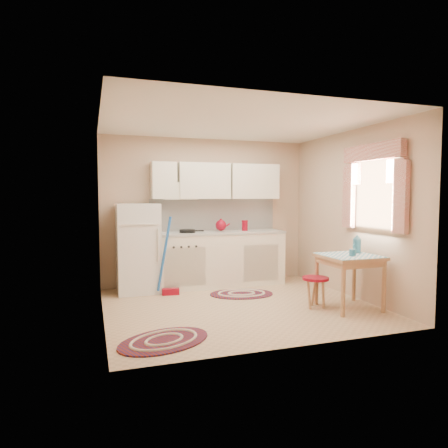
{
  "coord_description": "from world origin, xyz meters",
  "views": [
    {
      "loc": [
        -1.92,
        -5.09,
        1.52
      ],
      "look_at": [
        -0.14,
        0.25,
        1.12
      ],
      "focal_mm": 32.0,
      "sensor_mm": 36.0,
      "label": 1
    }
  ],
  "objects_px": {
    "fridge": "(138,248)",
    "table": "(349,282)",
    "base_cabinets": "(217,260)",
    "stool": "(315,292)"
  },
  "relations": [
    {
      "from": "fridge",
      "to": "table",
      "type": "xyz_separation_m",
      "value": [
        2.59,
        -1.84,
        -0.34
      ]
    },
    {
      "from": "fridge",
      "to": "base_cabinets",
      "type": "height_order",
      "value": "fridge"
    },
    {
      "from": "base_cabinets",
      "to": "stool",
      "type": "distance_m",
      "value": 1.93
    },
    {
      "from": "table",
      "to": "stool",
      "type": "height_order",
      "value": "table"
    },
    {
      "from": "fridge",
      "to": "stool",
      "type": "distance_m",
      "value": 2.79
    },
    {
      "from": "base_cabinets",
      "to": "table",
      "type": "relative_size",
      "value": 3.12
    },
    {
      "from": "fridge",
      "to": "table",
      "type": "bearing_deg",
      "value": -35.32
    },
    {
      "from": "base_cabinets",
      "to": "stool",
      "type": "height_order",
      "value": "base_cabinets"
    },
    {
      "from": "fridge",
      "to": "table",
      "type": "distance_m",
      "value": 3.2
    },
    {
      "from": "table",
      "to": "stool",
      "type": "xyz_separation_m",
      "value": [
        -0.41,
        0.17,
        -0.15
      ]
    }
  ]
}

